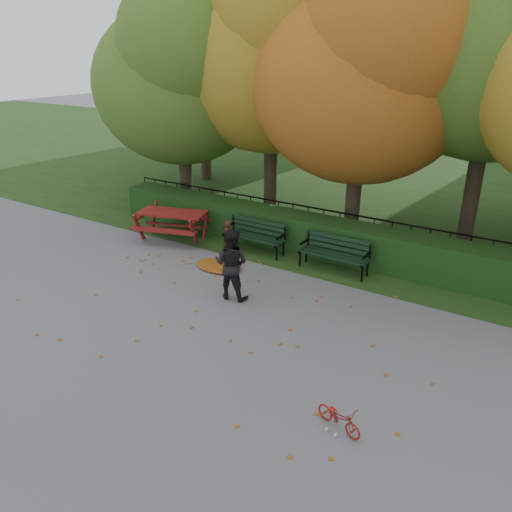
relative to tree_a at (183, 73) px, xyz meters
The scene contains 17 objects.
ground 8.86m from the tree_a, 47.07° to the right, with size 90.00×90.00×0.00m, color slate.
grass_strip 10.87m from the tree_a, 58.37° to the left, with size 90.00×90.00×0.00m, color #1A3514.
building_left 20.99m from the tree_a, 100.57° to the left, with size 10.00×7.00×15.00m, color #A1917F.
hedge 6.65m from the tree_a, 11.73° to the right, with size 13.00×0.90×1.00m, color black.
iron_fence 6.55m from the tree_a, ahead, with size 14.00×0.04×1.02m.
tree_a is the anchor object (origin of this frame).
tree_b 3.11m from the tree_a, 23.05° to the left, with size 6.72×6.40×8.79m.
tree_c 6.04m from the tree_a, ahead, with size 6.30×6.00×8.00m.
tree_f 4.31m from the tree_a, 117.98° to the left, with size 6.93×6.60×9.19m.
bench_left 5.89m from the tree_a, 25.76° to the right, with size 1.80×0.57×0.88m.
bench_right 7.69m from the tree_a, 16.61° to the right, with size 1.80×0.57×0.88m.
picnic_table 4.73m from the tree_a, 61.03° to the right, with size 2.34×2.09×0.96m.
leaf_pile 6.69m from the tree_a, 42.16° to the right, with size 1.30×0.90×0.09m, color #69360C.
leaf_scatter 8.67m from the tree_a, 45.49° to the right, with size 9.00×5.70×0.01m, color #69360C, non-canonical shape.
child 5.89m from the tree_a, 36.43° to the right, with size 0.38×0.25×1.03m, color #411E15.
adult 7.64m from the tree_a, 42.50° to the right, with size 0.81×0.63×1.66m, color black.
bicycle 12.08m from the tree_a, 39.32° to the right, with size 0.28×0.81×0.43m, color maroon.
Camera 1 is at (5.66, -7.22, 5.33)m, focal length 35.00 mm.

